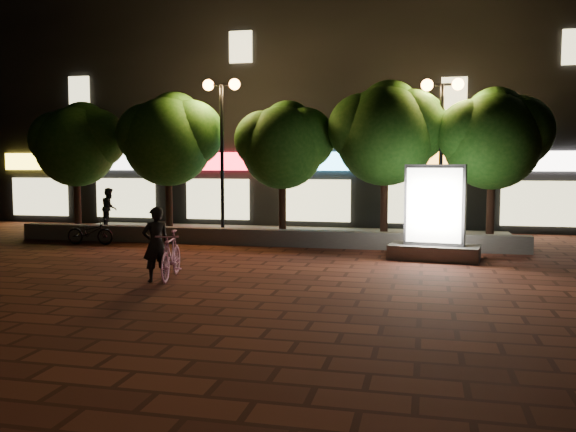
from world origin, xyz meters
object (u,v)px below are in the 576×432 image
(tree_far_left, at_px, (78,141))
(street_lamp_left, at_px, (222,117))
(rider, at_px, (156,244))
(tree_left, at_px, (170,136))
(ad_kiosk, at_px, (435,221))
(tree_mid, at_px, (284,142))
(scooter_parked, at_px, (90,232))
(tree_right, at_px, (387,130))
(scooter_pink, at_px, (171,255))
(pedestrian, at_px, (109,207))
(street_lamp_right, at_px, (442,118))
(tree_far_right, at_px, (494,135))

(tree_far_left, relative_size, street_lamp_left, 0.89)
(tree_far_left, height_order, rider, tree_far_left)
(tree_far_left, xyz_separation_m, tree_left, (3.50, 0.00, 0.15))
(ad_kiosk, bearing_deg, tree_mid, 147.40)
(rider, distance_m, scooter_parked, 6.77)
(street_lamp_left, height_order, scooter_parked, street_lamp_left)
(tree_far_left, xyz_separation_m, tree_right, (10.80, 0.00, 0.27))
(tree_mid, relative_size, tree_right, 0.89)
(street_lamp_left, bearing_deg, ad_kiosk, -22.22)
(scooter_parked, bearing_deg, ad_kiosk, -96.27)
(scooter_pink, bearing_deg, ad_kiosk, 24.90)
(tree_far_left, relative_size, tree_mid, 1.03)
(tree_far_left, distance_m, tree_left, 3.51)
(tree_mid, relative_size, scooter_parked, 2.98)
(ad_kiosk, relative_size, rider, 1.55)
(tree_right, distance_m, scooter_parked, 9.79)
(rider, distance_m, pedestrian, 11.08)
(tree_left, relative_size, tree_mid, 1.09)
(street_lamp_left, bearing_deg, scooter_pink, -80.18)
(rider, bearing_deg, pedestrian, -97.11)
(rider, relative_size, pedestrian, 1.06)
(street_lamp_right, bearing_deg, pedestrian, 170.84)
(ad_kiosk, bearing_deg, tree_far_right, 60.32)
(tree_mid, relative_size, ad_kiosk, 1.80)
(scooter_pink, xyz_separation_m, pedestrian, (-6.45, 8.84, 0.31))
(tree_left, xyz_separation_m, rider, (2.93, -7.44, -2.64))
(tree_far_left, bearing_deg, street_lamp_right, -1.21)
(street_lamp_right, bearing_deg, street_lamp_left, 180.00)
(tree_right, height_order, rider, tree_right)
(tree_far_left, bearing_deg, tree_mid, -0.00)
(street_lamp_left, distance_m, pedestrian, 6.46)
(street_lamp_left, height_order, street_lamp_right, street_lamp_left)
(tree_mid, height_order, street_lamp_left, street_lamp_left)
(street_lamp_left, distance_m, street_lamp_right, 7.00)
(tree_mid, bearing_deg, street_lamp_left, -172.69)
(tree_far_right, bearing_deg, tree_mid, -180.00)
(tree_far_left, bearing_deg, pedestrian, 83.62)
(tree_right, xyz_separation_m, street_lamp_right, (1.64, -0.26, 0.33))
(ad_kiosk, relative_size, scooter_pink, 1.42)
(tree_far_right, height_order, scooter_parked, tree_far_right)
(tree_far_right, bearing_deg, scooter_pink, -135.92)
(tree_left, height_order, pedestrian, tree_left)
(rider, xyz_separation_m, pedestrian, (-6.24, 9.16, 0.03))
(tree_left, relative_size, ad_kiosk, 1.96)
(scooter_pink, distance_m, scooter_parked, 6.67)
(tree_right, bearing_deg, street_lamp_right, -9.10)
(tree_left, height_order, street_lamp_left, street_lamp_left)
(rider, xyz_separation_m, scooter_parked, (-4.57, 4.98, -0.41))
(tree_far_left, xyz_separation_m, tree_mid, (7.50, -0.00, -0.08))
(street_lamp_left, bearing_deg, tree_far_left, 177.24)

